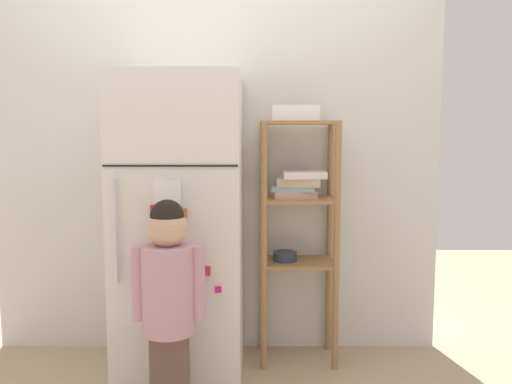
{
  "coord_description": "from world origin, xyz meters",
  "views": [
    {
      "loc": [
        0.23,
        -2.72,
        1.27
      ],
      "look_at": [
        0.22,
        0.02,
        0.96
      ],
      "focal_mm": 37.7,
      "sensor_mm": 36.0,
      "label": 1
    }
  ],
  "objects_px": {
    "refrigerator": "(183,227)",
    "child_standing": "(170,289)",
    "pantry_shelf_unit": "(299,212)",
    "fruit_bin": "(297,114)"
  },
  "relations": [
    {
      "from": "pantry_shelf_unit",
      "to": "fruit_bin",
      "type": "distance_m",
      "value": 0.53
    },
    {
      "from": "child_standing",
      "to": "refrigerator",
      "type": "bearing_deg",
      "value": 91.07
    },
    {
      "from": "refrigerator",
      "to": "child_standing",
      "type": "relative_size",
      "value": 1.58
    },
    {
      "from": "child_standing",
      "to": "fruit_bin",
      "type": "xyz_separation_m",
      "value": [
        0.59,
        0.64,
        0.77
      ]
    },
    {
      "from": "refrigerator",
      "to": "child_standing",
      "type": "height_order",
      "value": "refrigerator"
    },
    {
      "from": "pantry_shelf_unit",
      "to": "fruit_bin",
      "type": "relative_size",
      "value": 5.32
    },
    {
      "from": "refrigerator",
      "to": "pantry_shelf_unit",
      "type": "bearing_deg",
      "value": 15.62
    },
    {
      "from": "refrigerator",
      "to": "fruit_bin",
      "type": "xyz_separation_m",
      "value": [
        0.6,
        0.16,
        0.59
      ]
    },
    {
      "from": "refrigerator",
      "to": "pantry_shelf_unit",
      "type": "relative_size",
      "value": 1.17
    },
    {
      "from": "refrigerator",
      "to": "child_standing",
      "type": "distance_m",
      "value": 0.52
    }
  ]
}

